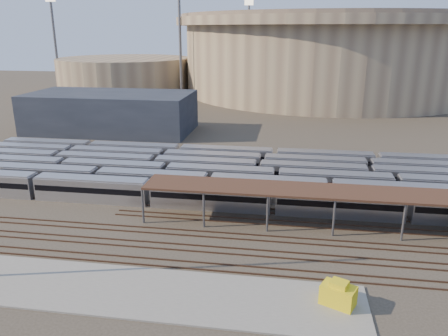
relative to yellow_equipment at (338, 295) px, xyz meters
name	(u,v)px	position (x,y,z in m)	size (l,w,h in m)	color
ground	(198,231)	(-16.98, 14.17, -1.20)	(420.00, 420.00, 0.00)	#383026
apron	(120,290)	(-21.98, -0.83, -1.10)	(50.00, 9.00, 0.20)	gray
subway_trains	(241,176)	(-13.37, 32.67, 0.60)	(130.72, 23.90, 3.60)	#B2B2B7
inspection_shed	(367,195)	(5.02, 18.17, 3.78)	(60.30, 6.00, 5.30)	#545459
empty_tracks	(189,248)	(-16.98, 9.17, -1.11)	(170.00, 9.62, 0.18)	#4C3323
stadium	(327,52)	(8.02, 154.17, 15.27)	(124.00, 124.00, 32.50)	gray
secondary_arena	(125,74)	(-76.98, 144.17, 5.80)	(56.00, 56.00, 14.00)	gray
service_building	(111,112)	(-51.98, 69.17, 3.80)	(42.00, 20.00, 10.00)	#1E232D
floodlight_0	(180,43)	(-46.98, 124.17, 19.44)	(4.00, 1.00, 38.40)	#545459
floodlight_1	(55,42)	(-101.98, 134.17, 19.44)	(4.00, 1.00, 38.40)	#545459
floodlight_3	(248,40)	(-26.98, 174.17, 19.44)	(4.00, 1.00, 38.40)	#545459
yellow_equipment	(338,295)	(0.00, 0.00, 0.00)	(3.21, 2.01, 2.01)	yellow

